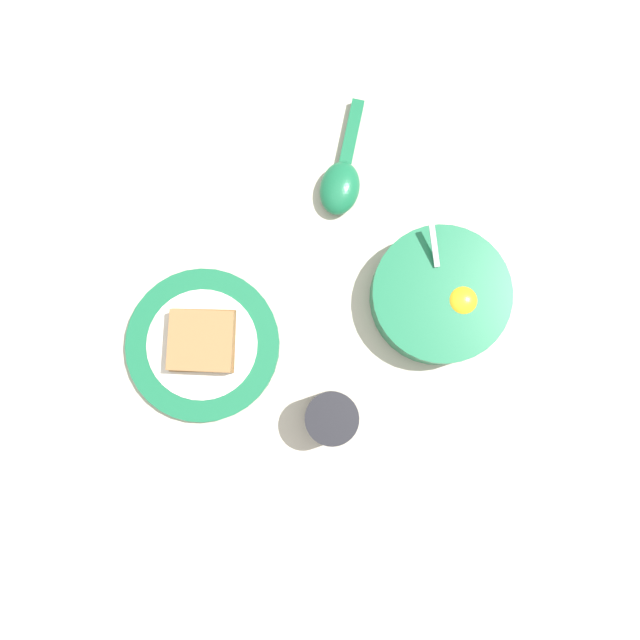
{
  "coord_description": "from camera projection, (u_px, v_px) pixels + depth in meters",
  "views": [
    {
      "loc": [
        0.05,
        0.16,
        0.83
      ],
      "look_at": [
        -0.03,
        0.12,
        0.02
      ],
      "focal_mm": 35.0,
      "sensor_mm": 36.0,
      "label": 1
    }
  ],
  "objects": [
    {
      "name": "ground_plane",
      "position": [
        236.0,
        294.0,
        0.84
      ],
      "size": [
        3.0,
        3.0,
        0.0
      ],
      "primitive_type": "plane",
      "color": "beige"
    },
    {
      "name": "egg_bowl",
      "position": [
        440.0,
        296.0,
        0.81
      ],
      "size": [
        0.18,
        0.18,
        0.08
      ],
      "color": "#196B42",
      "rests_on": "ground_plane"
    },
    {
      "name": "toast_plate",
      "position": [
        202.0,
        344.0,
        0.82
      ],
      "size": [
        0.2,
        0.2,
        0.01
      ],
      "color": "#196B42",
      "rests_on": "ground_plane"
    },
    {
      "name": "toast_sandwich",
      "position": [
        202.0,
        341.0,
        0.8
      ],
      "size": [
        0.11,
        0.12,
        0.03
      ],
      "color": "brown",
      "rests_on": "toast_plate"
    },
    {
      "name": "soup_spoon",
      "position": [
        342.0,
        180.0,
        0.84
      ],
      "size": [
        0.17,
        0.09,
        0.03
      ],
      "color": "#196B42",
      "rests_on": "ground_plane"
    },
    {
      "name": "drinking_cup",
      "position": [
        331.0,
        418.0,
        0.78
      ],
      "size": [
        0.07,
        0.07,
        0.07
      ],
      "color": "black",
      "rests_on": "ground_plane"
    }
  ]
}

